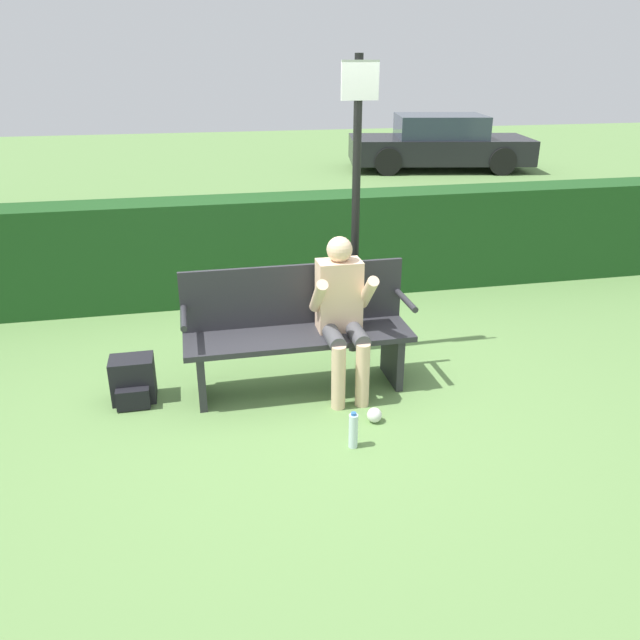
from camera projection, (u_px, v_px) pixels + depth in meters
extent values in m
plane|color=#668E4C|center=(300.00, 389.00, 5.16)|extent=(40.00, 40.00, 0.00)
cube|color=#1E4C1E|center=(263.00, 248.00, 6.98)|extent=(12.00, 0.54, 1.13)
cube|color=#2D2D33|center=(299.00, 337.00, 4.98)|extent=(1.82, 0.49, 0.05)
cube|color=#2D2D33|center=(294.00, 295.00, 5.08)|extent=(1.82, 0.04, 0.51)
cube|color=#2D2D33|center=(201.00, 374.00, 4.92)|extent=(0.06, 0.44, 0.45)
cube|color=#2D2D33|center=(392.00, 356.00, 5.23)|extent=(0.06, 0.44, 0.45)
cylinder|color=#2D2D33|center=(184.00, 318.00, 4.71)|extent=(0.05, 0.44, 0.05)
cylinder|color=#2D2D33|center=(406.00, 300.00, 5.06)|extent=(0.05, 0.44, 0.05)
cube|color=beige|center=(339.00, 295.00, 4.97)|extent=(0.35, 0.22, 0.58)
sphere|color=beige|center=(340.00, 249.00, 4.82)|extent=(0.20, 0.20, 0.20)
cylinder|color=#4C4C51|center=(333.00, 336.00, 4.87)|extent=(0.13, 0.40, 0.13)
cylinder|color=#4C4C51|center=(356.00, 334.00, 4.90)|extent=(0.13, 0.40, 0.13)
cylinder|color=beige|center=(338.00, 377.00, 4.79)|extent=(0.11, 0.11, 0.53)
cylinder|color=beige|center=(362.00, 375.00, 4.82)|extent=(0.11, 0.11, 0.53)
cylinder|color=beige|center=(318.00, 296.00, 4.78)|extent=(0.09, 0.35, 0.35)
cylinder|color=beige|center=(368.00, 292.00, 4.85)|extent=(0.09, 0.35, 0.35)
cube|color=black|center=(133.00, 379.00, 4.94)|extent=(0.34, 0.25, 0.36)
cube|color=black|center=(133.00, 399.00, 4.82)|extent=(0.25, 0.09, 0.16)
cylinder|color=silver|center=(353.00, 431.00, 4.34)|extent=(0.07, 0.07, 0.26)
cylinder|color=#2D66B2|center=(354.00, 414.00, 4.29)|extent=(0.04, 0.04, 0.02)
cylinder|color=black|center=(356.00, 215.00, 5.35)|extent=(0.07, 0.07, 2.57)
cube|color=silver|center=(360.00, 80.00, 4.89)|extent=(0.30, 0.02, 0.30)
cube|color=black|center=(438.00, 149.00, 15.27)|extent=(4.60, 2.70, 0.58)
cube|color=#333D4C|center=(440.00, 126.00, 15.06)|extent=(2.36, 2.04, 0.52)
cylinder|color=black|center=(483.00, 151.00, 16.19)|extent=(0.66, 0.30, 0.63)
cylinder|color=black|center=(503.00, 161.00, 14.52)|extent=(0.66, 0.30, 0.63)
cylinder|color=black|center=(380.00, 151.00, 16.16)|extent=(0.66, 0.30, 0.63)
cylinder|color=black|center=(388.00, 162.00, 14.48)|extent=(0.66, 0.30, 0.63)
sphere|color=silver|center=(374.00, 415.00, 4.67)|extent=(0.11, 0.11, 0.11)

